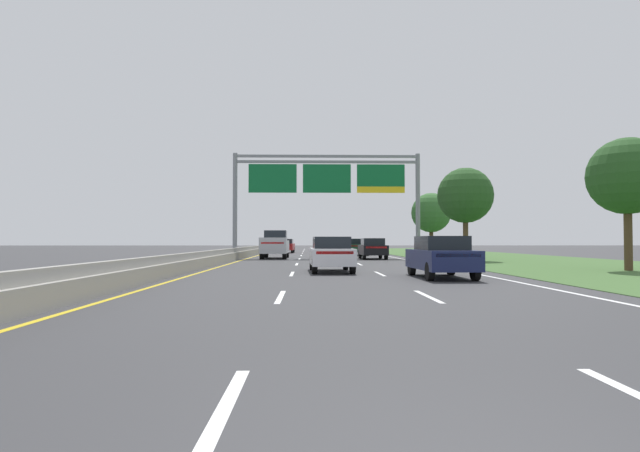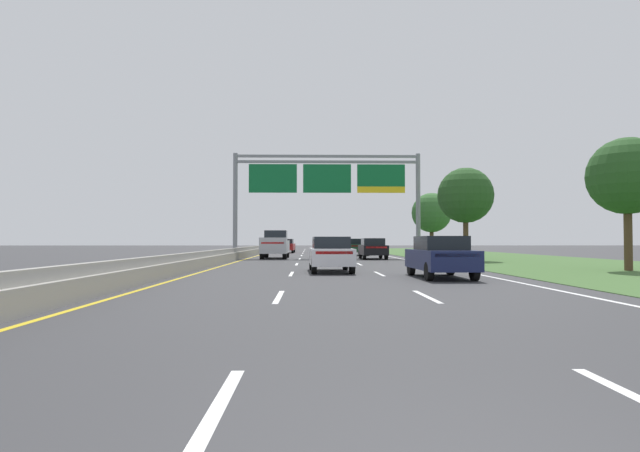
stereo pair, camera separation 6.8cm
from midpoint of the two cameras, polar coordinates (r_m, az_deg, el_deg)
The scene contains 14 objects.
ground_plane at distance 37.79m, azimuth 0.47°, elevation -3.70°, with size 220.00×220.00×0.00m, color #333335.
lane_striping at distance 37.33m, azimuth 0.49°, elevation -3.72°, with size 11.96×106.00×0.01m.
grass_verge_right at distance 40.66m, azimuth 20.56°, elevation -3.43°, with size 14.00×110.00×0.02m, color #3D602D.
median_barrier_concrete at distance 38.16m, azimuth -9.50°, elevation -3.12°, with size 0.60×110.00×0.85m.
overhead_sign_gantry at distance 42.51m, azimuth 0.69°, elevation 4.64°, with size 15.06×0.42×8.41m.
pickup_truck_silver at distance 41.71m, azimuth -4.91°, elevation -2.01°, with size 2.04×5.42×2.20m.
car_white_centre_lane_sedan at distance 23.73m, azimuth 1.12°, elevation -2.99°, with size 1.95×4.45×1.57m.
car_darkgreen_right_lane_sedan at distance 50.37m, azimuth 4.05°, elevation -2.23°, with size 1.91×4.43×1.57m.
car_red_left_lane_sedan at distance 59.99m, azimuth -3.74°, elevation -2.12°, with size 1.95×4.45×1.57m.
car_black_right_lane_sedan at distance 40.29m, azimuth 5.64°, elevation -2.39°, with size 1.83×4.41×1.57m.
car_navy_right_lane_sedan at distance 20.45m, azimuth 12.83°, elevation -3.18°, with size 1.90×4.43×1.57m.
roadside_tree_near at distance 28.29m, azimuth 30.14°, elevation 4.64°, with size 3.55×3.55×6.16m.
roadside_tree_mid at distance 37.99m, azimuth 15.34°, elevation 3.17°, with size 3.83×3.83×6.44m.
roadside_tree_far at distance 48.79m, azimuth 11.85°, elevation 1.40°, with size 3.57×3.57×5.70m.
Camera 1 is at (-1.14, -2.75, 1.41)m, focal length 29.70 mm.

